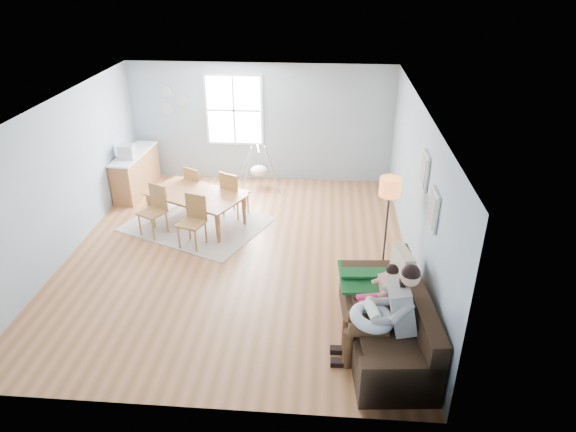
# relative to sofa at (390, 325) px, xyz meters

# --- Properties ---
(room) EXTENTS (8.40, 9.40, 3.90)m
(room) POSITION_rel_sofa_xyz_m (-2.45, 2.18, 2.09)
(room) COLOR brown
(window) EXTENTS (1.32, 0.08, 1.62)m
(window) POSITION_rel_sofa_xyz_m (-3.05, 5.65, 1.32)
(window) COLOR white
(window) RESTS_ON room
(pictures) EXTENTS (0.05, 1.34, 0.74)m
(pictures) POSITION_rel_sofa_xyz_m (0.52, 1.13, 1.52)
(pictures) COLOR white
(pictures) RESTS_ON room
(wall_plates) EXTENTS (0.67, 0.02, 0.66)m
(wall_plates) POSITION_rel_sofa_xyz_m (-4.45, 5.65, 1.50)
(wall_plates) COLOR #8DA4A9
(wall_plates) RESTS_ON room
(sofa) EXTENTS (1.19, 2.38, 0.93)m
(sofa) POSITION_rel_sofa_xyz_m (0.00, 0.00, 0.00)
(sofa) COLOR black
(sofa) RESTS_ON room
(green_throw) EXTENTS (1.10, 0.92, 0.04)m
(green_throw) POSITION_rel_sofa_xyz_m (-0.16, 0.76, 0.26)
(green_throw) COLOR #125223
(green_throw) RESTS_ON sofa
(beige_pillow) EXTENTS (0.27, 0.58, 0.56)m
(beige_pillow) POSITION_rel_sofa_xyz_m (0.18, 0.62, 0.52)
(beige_pillow) COLOR tan
(beige_pillow) RESTS_ON sofa
(father) EXTENTS (1.06, 0.49, 1.50)m
(father) POSITION_rel_sofa_xyz_m (-0.11, -0.34, 0.47)
(father) COLOR gray
(father) RESTS_ON sofa
(nursing_pillow) EXTENTS (0.66, 0.65, 0.23)m
(nursing_pillow) POSITION_rel_sofa_xyz_m (-0.29, -0.36, 0.39)
(nursing_pillow) COLOR silver
(nursing_pillow) RESTS_ON father
(infant) EXTENTS (0.22, 0.43, 0.16)m
(infant) POSITION_rel_sofa_xyz_m (-0.29, -0.32, 0.49)
(infant) COLOR silver
(infant) RESTS_ON nursing_pillow
(toddler) EXTENTS (0.59, 0.36, 0.88)m
(toddler) POSITION_rel_sofa_xyz_m (-0.11, 0.21, 0.45)
(toddler) COLOR silver
(toddler) RESTS_ON sofa
(floor_lamp) EXTENTS (0.34, 0.34, 1.69)m
(floor_lamp) POSITION_rel_sofa_xyz_m (0.08, 1.87, 1.07)
(floor_lamp) COLOR black
(floor_lamp) RESTS_ON room
(storage_cube) EXTENTS (0.50, 0.47, 0.45)m
(storage_cube) POSITION_rel_sofa_xyz_m (0.24, 0.34, -0.11)
(storage_cube) COLOR silver
(storage_cube) RESTS_ON room
(rug) EXTENTS (3.13, 2.81, 0.01)m
(rug) POSITION_rel_sofa_xyz_m (-3.46, 3.24, -0.32)
(rug) COLOR #A19993
(rug) RESTS_ON room
(dining_table) EXTENTS (2.12, 1.73, 0.65)m
(dining_table) POSITION_rel_sofa_xyz_m (-3.46, 3.24, -0.00)
(dining_table) COLOR brown
(dining_table) RESTS_ON rug
(chair_sw) EXTENTS (0.59, 0.59, 0.97)m
(chair_sw) POSITION_rel_sofa_xyz_m (-4.13, 2.85, 0.23)
(chair_sw) COLOR brown
(chair_sw) RESTS_ON rug
(chair_se) EXTENTS (0.55, 0.55, 0.97)m
(chair_se) POSITION_rel_sofa_xyz_m (-3.30, 2.49, 0.22)
(chair_se) COLOR brown
(chair_se) RESTS_ON rug
(chair_nw) EXTENTS (0.56, 0.56, 0.91)m
(chair_nw) POSITION_rel_sofa_xyz_m (-3.63, 4.02, 0.18)
(chair_nw) COLOR brown
(chair_nw) RESTS_ON rug
(chair_ne) EXTENTS (0.59, 0.59, 0.98)m
(chair_ne) POSITION_rel_sofa_xyz_m (-2.79, 3.64, 0.23)
(chair_ne) COLOR brown
(chair_ne) RESTS_ON rug
(counter) EXTENTS (0.60, 1.67, 0.92)m
(counter) POSITION_rel_sofa_xyz_m (-5.15, 4.68, 0.14)
(counter) COLOR brown
(counter) RESTS_ON room
(monitor) EXTENTS (0.33, 0.31, 0.29)m
(monitor) POSITION_rel_sofa_xyz_m (-5.16, 4.37, 0.74)
(monitor) COLOR #AAAAAF
(monitor) RESTS_ON counter
(baby_swing) EXTENTS (1.08, 1.09, 0.93)m
(baby_swing) POSITION_rel_sofa_xyz_m (-2.46, 5.16, 0.09)
(baby_swing) COLOR #AAAAAF
(baby_swing) RESTS_ON room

